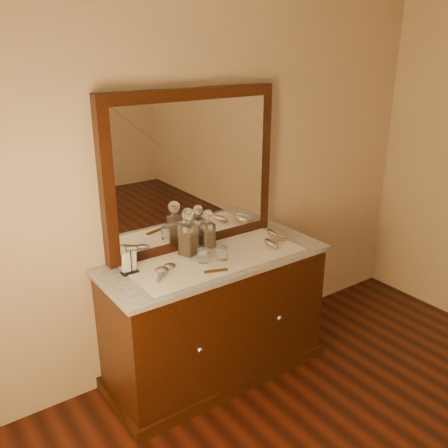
# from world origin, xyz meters

# --- Properties ---
(dresser_cabinet) EXTENTS (1.40, 0.55, 0.82)m
(dresser_cabinet) POSITION_xyz_m (0.00, 1.96, 0.41)
(dresser_cabinet) COLOR black
(dresser_cabinet) RESTS_ON floor
(dresser_plinth) EXTENTS (1.46, 0.59, 0.08)m
(dresser_plinth) POSITION_xyz_m (0.00, 1.96, 0.04)
(dresser_plinth) COLOR black
(dresser_plinth) RESTS_ON floor
(knob_left) EXTENTS (0.04, 0.04, 0.04)m
(knob_left) POSITION_xyz_m (-0.30, 1.67, 0.45)
(knob_left) COLOR silver
(knob_left) RESTS_ON dresser_cabinet
(knob_right) EXTENTS (0.04, 0.04, 0.04)m
(knob_right) POSITION_xyz_m (0.30, 1.67, 0.45)
(knob_right) COLOR silver
(knob_right) RESTS_ON dresser_cabinet
(marble_top) EXTENTS (1.44, 0.59, 0.03)m
(marble_top) POSITION_xyz_m (0.00, 1.96, 0.83)
(marble_top) COLOR silver
(marble_top) RESTS_ON dresser_cabinet
(mirror_frame) EXTENTS (1.20, 0.08, 1.00)m
(mirror_frame) POSITION_xyz_m (0.00, 2.20, 1.35)
(mirror_frame) COLOR black
(mirror_frame) RESTS_ON marble_top
(mirror_glass) EXTENTS (1.06, 0.01, 0.86)m
(mirror_glass) POSITION_xyz_m (0.00, 2.17, 1.35)
(mirror_glass) COLOR white
(mirror_glass) RESTS_ON marble_top
(lace_runner) EXTENTS (1.10, 0.45, 0.00)m
(lace_runner) POSITION_xyz_m (0.00, 1.94, 0.85)
(lace_runner) COLOR beige
(lace_runner) RESTS_ON marble_top
(pin_dish) EXTENTS (0.10, 0.10, 0.02)m
(pin_dish) POSITION_xyz_m (-0.08, 1.96, 0.86)
(pin_dish) COLOR white
(pin_dish) RESTS_ON lace_runner
(comb) EXTENTS (0.14, 0.07, 0.01)m
(comb) POSITION_xyz_m (-0.11, 1.78, 0.86)
(comb) COLOR brown
(comb) RESTS_ON lace_runner
(napkin_rack) EXTENTS (0.10, 0.07, 0.15)m
(napkin_rack) POSITION_xyz_m (-0.53, 2.05, 0.91)
(napkin_rack) COLOR black
(napkin_rack) RESTS_ON marble_top
(decanter_left) EXTENTS (0.12, 0.12, 0.31)m
(decanter_left) POSITION_xyz_m (-0.11, 2.08, 0.97)
(decanter_left) COLOR brown
(decanter_left) RESTS_ON lace_runner
(decanter_right) EXTENTS (0.09, 0.09, 0.26)m
(decanter_right) POSITION_xyz_m (0.05, 2.10, 0.95)
(decanter_right) COLOR brown
(decanter_right) RESTS_ON lace_runner
(brush_near) EXTENTS (0.08, 0.15, 0.04)m
(brush_near) POSITION_xyz_m (0.39, 1.87, 0.87)
(brush_near) COLOR #9E8361
(brush_near) RESTS_ON lace_runner
(brush_far) EXTENTS (0.08, 0.18, 0.05)m
(brush_far) POSITION_xyz_m (0.51, 1.97, 0.88)
(brush_far) COLOR #9E8361
(brush_far) RESTS_ON lace_runner
(hand_mirror_outer) EXTENTS (0.16, 0.19, 0.02)m
(hand_mirror_outer) POSITION_xyz_m (-0.38, 1.95, 0.86)
(hand_mirror_outer) COLOR silver
(hand_mirror_outer) RESTS_ON lace_runner
(hand_mirror_inner) EXTENTS (0.16, 0.16, 0.02)m
(hand_mirror_inner) POSITION_xyz_m (-0.32, 1.97, 0.86)
(hand_mirror_inner) COLOR silver
(hand_mirror_inner) RESTS_ON lace_runner
(tumblers) EXTENTS (0.18, 0.11, 0.08)m
(tumblers) POSITION_xyz_m (-0.04, 1.91, 0.89)
(tumblers) COLOR white
(tumblers) RESTS_ON lace_runner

